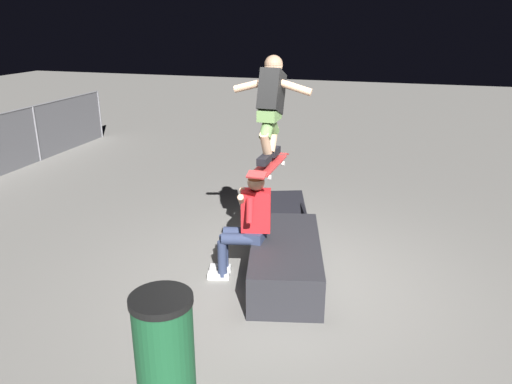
{
  "coord_description": "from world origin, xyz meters",
  "views": [
    {
      "loc": [
        -5.05,
        -1.14,
        2.98
      ],
      "look_at": [
        0.04,
        0.37,
        1.09
      ],
      "focal_mm": 34.39,
      "sensor_mm": 36.0,
      "label": 1
    }
  ],
  "objects_px": {
    "skateboard": "(269,165)",
    "trash_bin": "(164,344)",
    "person_sitting_on_ledge": "(247,220)",
    "ledge_box_main": "(285,261)",
    "skater_airborne": "(271,103)",
    "kicker_ramp": "(277,213)"
  },
  "relations": [
    {
      "from": "skateboard",
      "to": "trash_bin",
      "type": "relative_size",
      "value": 1.13
    },
    {
      "from": "person_sitting_on_ledge",
      "to": "skateboard",
      "type": "distance_m",
      "value": 0.73
    },
    {
      "from": "ledge_box_main",
      "to": "skater_airborne",
      "type": "relative_size",
      "value": 1.61
    },
    {
      "from": "skateboard",
      "to": "skater_airborne",
      "type": "distance_m",
      "value": 0.69
    },
    {
      "from": "ledge_box_main",
      "to": "skater_airborne",
      "type": "xyz_separation_m",
      "value": [
        0.05,
        0.21,
        1.86
      ]
    },
    {
      "from": "person_sitting_on_ledge",
      "to": "skater_airborne",
      "type": "height_order",
      "value": "skater_airborne"
    },
    {
      "from": "skater_airborne",
      "to": "kicker_ramp",
      "type": "xyz_separation_m",
      "value": [
        1.84,
        0.37,
        -2.05
      ]
    },
    {
      "from": "skateboard",
      "to": "trash_bin",
      "type": "height_order",
      "value": "skateboard"
    },
    {
      "from": "kicker_ramp",
      "to": "trash_bin",
      "type": "relative_size",
      "value": 1.39
    },
    {
      "from": "skater_airborne",
      "to": "ledge_box_main",
      "type": "bearing_deg",
      "value": -104.1
    },
    {
      "from": "kicker_ramp",
      "to": "person_sitting_on_ledge",
      "type": "bearing_deg",
      "value": -176.46
    },
    {
      "from": "kicker_ramp",
      "to": "trash_bin",
      "type": "bearing_deg",
      "value": -179.18
    },
    {
      "from": "trash_bin",
      "to": "ledge_box_main",
      "type": "bearing_deg",
      "value": -13.94
    },
    {
      "from": "person_sitting_on_ledge",
      "to": "kicker_ramp",
      "type": "bearing_deg",
      "value": 3.54
    },
    {
      "from": "person_sitting_on_ledge",
      "to": "kicker_ramp",
      "type": "xyz_separation_m",
      "value": [
        1.94,
        0.12,
        -0.68
      ]
    },
    {
      "from": "skater_airborne",
      "to": "kicker_ramp",
      "type": "relative_size",
      "value": 0.89
    },
    {
      "from": "skateboard",
      "to": "ledge_box_main",
      "type": "bearing_deg",
      "value": -89.04
    },
    {
      "from": "ledge_box_main",
      "to": "person_sitting_on_ledge",
      "type": "height_order",
      "value": "person_sitting_on_ledge"
    },
    {
      "from": "person_sitting_on_ledge",
      "to": "trash_bin",
      "type": "xyz_separation_m",
      "value": [
        -2.06,
        0.06,
        -0.28
      ]
    },
    {
      "from": "skater_airborne",
      "to": "kicker_ramp",
      "type": "bearing_deg",
      "value": 11.41
    },
    {
      "from": "person_sitting_on_ledge",
      "to": "trash_bin",
      "type": "height_order",
      "value": "person_sitting_on_ledge"
    },
    {
      "from": "trash_bin",
      "to": "skater_airborne",
      "type": "bearing_deg",
      "value": -8.23
    }
  ]
}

